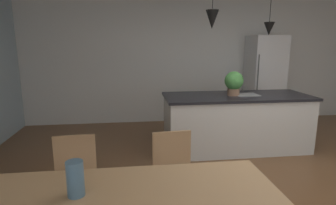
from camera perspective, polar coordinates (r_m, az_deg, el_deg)
ground_plane at (r=3.69m, az=22.82°, el=-16.76°), size 10.00×8.40×0.04m
wall_back_kitchen at (r=6.28m, az=8.86°, el=8.64°), size 10.00×0.12×2.70m
chair_far_right at (r=2.72m, az=1.34°, el=-14.81°), size 0.43×0.43×0.87m
chair_far_left at (r=2.75m, az=-18.74°, el=-15.16°), size 0.42×0.42×0.87m
kitchen_island at (r=4.64m, az=13.84°, el=-3.86°), size 2.32×0.91×0.91m
refrigerator at (r=6.34m, az=19.25°, el=4.40°), size 0.70×0.67×1.87m
pendant_over_island_main at (r=4.34m, az=9.10°, el=16.58°), size 0.20×0.20×0.78m
pendant_over_island_aux at (r=4.66m, az=20.13°, el=14.16°), size 0.16×0.16×0.87m
potted_plant_on_island at (r=4.48m, az=13.45°, el=4.10°), size 0.29×0.29×0.38m
vase_on_dining_table at (r=1.88m, az=-18.60°, el=-14.69°), size 0.11×0.11×0.23m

